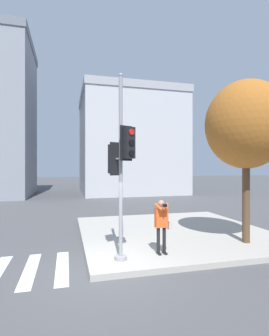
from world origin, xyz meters
TOP-DOWN VIEW (x-y plane):
  - ground_plane at (0.00, 0.00)m, footprint 160.00×160.00m
  - sidewalk_corner at (3.50, 3.50)m, footprint 8.00×8.00m
  - traffic_signal_pole at (0.50, 0.43)m, footprint 0.66×1.10m
  - person_photographer at (1.88, 0.64)m, footprint 0.58×0.54m
  - street_tree at (5.34, 1.07)m, footprint 2.96×2.96m
  - fire_hydrant at (1.03, 2.99)m, footprint 0.16×0.22m
  - building_right at (6.25, 23.83)m, footprint 11.42×11.70m

SIDE VIEW (x-z plane):
  - ground_plane at x=0.00m, z-range 0.00..0.00m
  - sidewalk_corner at x=3.50m, z-range 0.00..0.18m
  - fire_hydrant at x=1.03m, z-range 0.17..0.83m
  - person_photographer at x=1.88m, z-range 0.34..2.06m
  - traffic_signal_pole at x=0.50m, z-range 0.30..5.88m
  - street_tree at x=5.34m, z-range 1.52..7.49m
  - building_right at x=6.25m, z-range 0.01..11.82m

